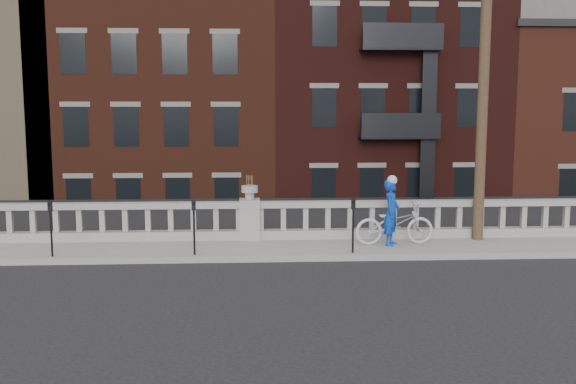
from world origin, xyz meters
name	(u,v)px	position (x,y,z in m)	size (l,w,h in m)	color
ground	(249,284)	(0.00, 0.00, 0.00)	(120.00, 120.00, 0.00)	black
sidewalk	(250,249)	(0.00, 3.00, 0.07)	(32.00, 2.20, 0.15)	gray
balustrade	(250,221)	(0.00, 3.95, 0.64)	(28.00, 0.34, 1.03)	gray
planter_pedestal	(250,215)	(0.00, 3.95, 0.83)	(0.55, 0.55, 1.76)	gray
lower_level	(261,127)	(0.56, 23.04, 2.63)	(80.00, 44.00, 20.80)	#605E59
utility_pole	(485,49)	(6.20, 3.60, 5.24)	(1.60, 0.28, 10.00)	#422D1E
parking_meter_c	(51,222)	(-4.75, 2.15, 1.00)	(0.10, 0.09, 1.36)	black
parking_meter_d	(194,221)	(-1.34, 2.15, 1.00)	(0.10, 0.09, 1.36)	black
parking_meter_e	(353,219)	(2.55, 2.15, 1.00)	(0.10, 0.09, 1.36)	black
bicycle	(394,224)	(3.79, 3.10, 0.70)	(0.73, 2.08, 1.09)	silver
cyclist	(391,212)	(3.69, 3.02, 1.01)	(0.63, 0.41, 1.72)	#0C3CB7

